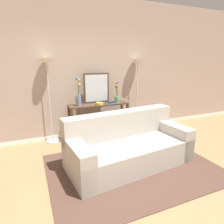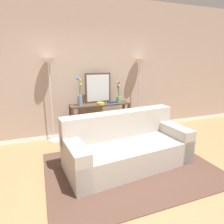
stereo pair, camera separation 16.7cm
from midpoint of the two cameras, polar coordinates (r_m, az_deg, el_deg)
ground_plane at (r=2.99m, az=2.38°, el=-21.54°), size 16.00×16.00×0.02m
back_wall at (r=4.60m, az=-10.16°, el=12.04°), size 12.00×0.15×3.09m
area_rug at (r=3.46m, az=4.60°, el=-15.65°), size 2.75×2.02×0.01m
couch at (r=3.44m, az=3.35°, el=-10.05°), size 2.19×1.13×0.88m
console_table at (r=4.48m, az=-4.88°, el=-0.73°), size 1.35×0.35×0.80m
floor_lamp_left at (r=4.27m, az=-19.28°, el=9.29°), size 0.28×0.28×1.78m
floor_lamp_right at (r=4.89m, az=6.38°, el=10.54°), size 0.28×0.28×1.77m
wall_mirror at (r=4.49m, az=-5.59°, el=6.93°), size 0.59×0.02×0.67m
vase_tall_flowers at (r=4.25m, az=-10.73°, el=4.41°), size 0.12×0.10×0.61m
vase_short_flowers at (r=4.54m, az=0.36°, el=5.11°), size 0.13×0.14×0.49m
fruit_bowl at (r=4.31m, az=-4.77°, el=2.45°), size 0.17×0.17×0.06m
book_stack at (r=4.41m, az=-1.46°, el=2.76°), size 0.20×0.17×0.06m
book_row_under_console at (r=4.55m, az=-9.18°, el=-7.26°), size 0.38×0.17×0.13m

